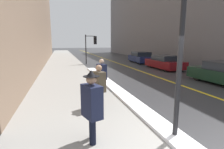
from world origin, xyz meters
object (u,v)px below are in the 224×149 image
object	(u,v)px
parked_car_maroon	(165,62)
parked_car_navy	(141,57)
pedestrian_in_fedora	(92,104)
pedestrian_in_glasses	(102,73)
pedestrian_nearside	(99,84)
traffic_light_near	(92,43)
fire_hydrant	(103,73)

from	to	relation	value
parked_car_maroon	parked_car_navy	bearing A→B (deg)	-3.15
pedestrian_in_fedora	pedestrian_in_glasses	size ratio (longest dim) A/B	1.10
pedestrian_nearside	parked_car_maroon	distance (m)	10.95
parked_car_navy	pedestrian_in_glasses	bearing A→B (deg)	150.36
traffic_light_near	pedestrian_in_glasses	world-z (taller)	traffic_light_near
pedestrian_in_glasses	parked_car_navy	xyz separation A→B (m)	(7.44, 11.07, -0.27)
pedestrian_in_fedora	pedestrian_nearside	world-z (taller)	pedestrian_in_fedora
fire_hydrant	pedestrian_in_fedora	bearing A→B (deg)	-105.41
pedestrian_in_glasses	parked_car_maroon	distance (m)	9.14
parked_car_maroon	traffic_light_near	bearing A→B (deg)	43.22
pedestrian_nearside	fire_hydrant	xyz separation A→B (m)	(1.36, 5.08, -0.53)
traffic_light_near	pedestrian_nearside	bearing A→B (deg)	-106.94
pedestrian_in_fedora	parked_car_navy	world-z (taller)	pedestrian_in_fedora
traffic_light_near	parked_car_maroon	distance (m)	8.28
traffic_light_near	parked_car_navy	xyz separation A→B (m)	(5.85, -0.41, -1.71)
parked_car_maroon	parked_car_navy	size ratio (longest dim) A/B	0.92
traffic_light_near	fire_hydrant	distance (m)	8.72
parked_car_maroon	fire_hydrant	size ratio (longest dim) A/B	5.90
parked_car_navy	parked_car_maroon	bearing A→B (deg)	-178.29
pedestrian_in_fedora	pedestrian_in_glasses	world-z (taller)	pedestrian_in_fedora
pedestrian_in_fedora	parked_car_maroon	distance (m)	13.04
pedestrian_in_glasses	parked_car_maroon	world-z (taller)	pedestrian_in_glasses
traffic_light_near	parked_car_maroon	xyz separation A→B (m)	(5.60, -5.84, -1.72)
traffic_light_near	parked_car_navy	world-z (taller)	traffic_light_near
traffic_light_near	parked_car_navy	bearing A→B (deg)	-11.80
pedestrian_in_fedora	parked_car_navy	distance (m)	17.65
pedestrian_in_fedora	parked_car_navy	bearing A→B (deg)	132.56
fire_hydrant	traffic_light_near	bearing A→B (deg)	84.44
parked_car_navy	fire_hydrant	size ratio (longest dim) A/B	6.41
parked_car_maroon	parked_car_navy	xyz separation A→B (m)	(0.24, 5.43, 0.01)
pedestrian_in_glasses	parked_car_maroon	xyz separation A→B (m)	(7.20, 5.63, -0.29)
traffic_light_near	pedestrian_nearside	world-z (taller)	traffic_light_near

